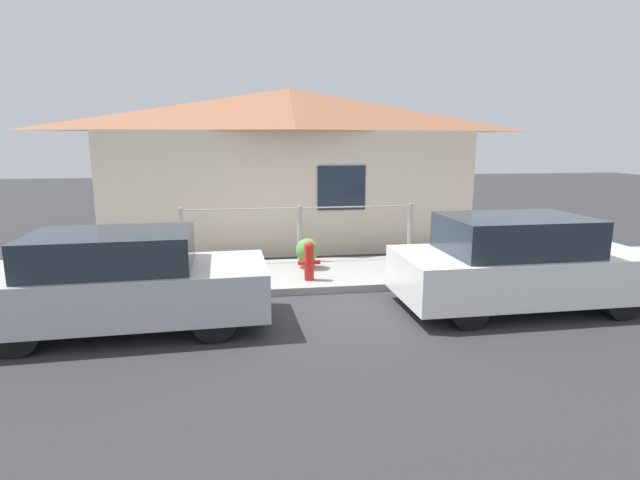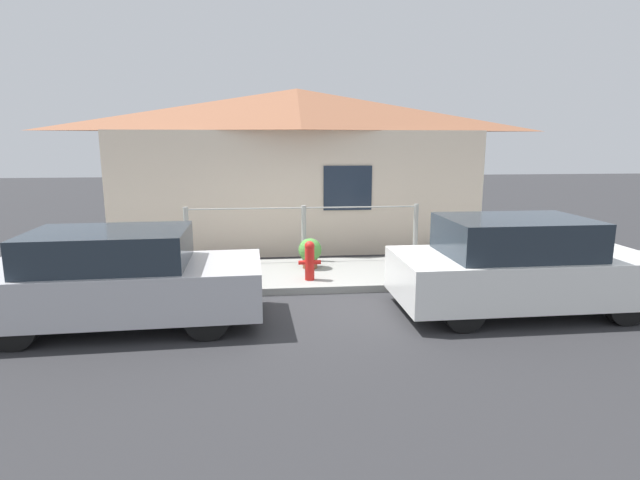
# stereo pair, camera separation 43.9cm
# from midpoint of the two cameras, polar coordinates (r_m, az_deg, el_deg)

# --- Properties ---
(ground_plane) EXTENTS (60.00, 60.00, 0.00)m
(ground_plane) POSITION_cam_midpoint_polar(r_m,az_deg,el_deg) (8.65, -2.19, -6.28)
(ground_plane) COLOR #2D2D30
(sidewalk) EXTENTS (24.00, 2.17, 0.13)m
(sidewalk) POSITION_cam_midpoint_polar(r_m,az_deg,el_deg) (9.67, -2.96, -4.00)
(sidewalk) COLOR gray
(sidewalk) RESTS_ON ground_plane
(house) EXTENTS (8.91, 2.23, 3.83)m
(house) POSITION_cam_midpoint_polar(r_m,az_deg,el_deg) (12.13, -4.54, 13.46)
(house) COLOR beige
(house) RESTS_ON ground_plane
(fence) EXTENTS (4.90, 0.10, 1.16)m
(fence) POSITION_cam_midpoint_polar(r_m,az_deg,el_deg) (10.42, -3.54, 1.09)
(fence) COLOR #999993
(fence) RESTS_ON sidewalk
(car_left) EXTENTS (3.92, 1.76, 1.39)m
(car_left) POSITION_cam_midpoint_polar(r_m,az_deg,el_deg) (7.52, -23.16, -4.40)
(car_left) COLOR #B7B7BC
(car_left) RESTS_ON ground_plane
(car_right) EXTENTS (3.91, 1.73, 1.47)m
(car_right) POSITION_cam_midpoint_polar(r_m,az_deg,el_deg) (8.33, 20.42, -2.54)
(car_right) COLOR white
(car_right) RESTS_ON ground_plane
(fire_hydrant) EXTENTS (0.41, 0.18, 0.71)m
(fire_hydrant) POSITION_cam_midpoint_polar(r_m,az_deg,el_deg) (8.99, -2.65, -2.28)
(fire_hydrant) COLOR red
(fire_hydrant) RESTS_ON sidewalk
(potted_plant_near_hydrant) EXTENTS (0.46, 0.46, 0.60)m
(potted_plant_near_hydrant) POSITION_cam_midpoint_polar(r_m,az_deg,el_deg) (9.84, -2.74, -1.38)
(potted_plant_near_hydrant) COLOR brown
(potted_plant_near_hydrant) RESTS_ON sidewalk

